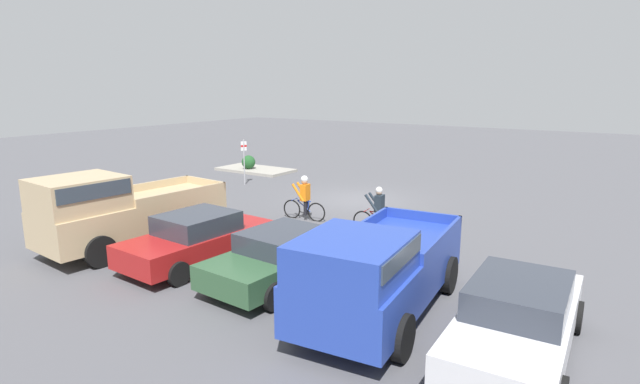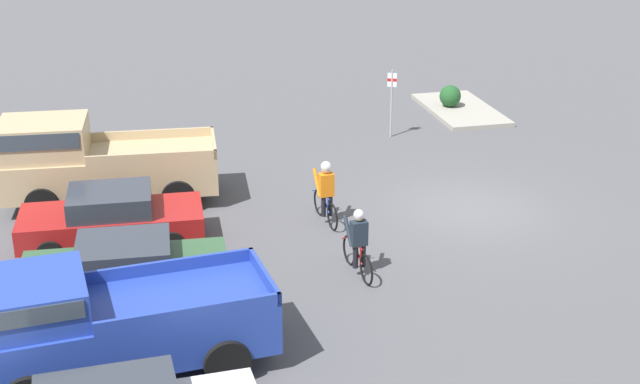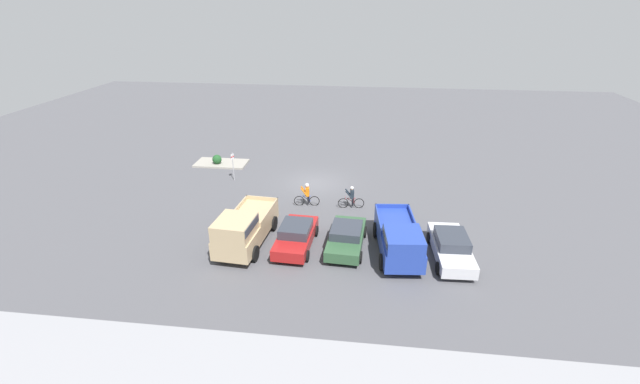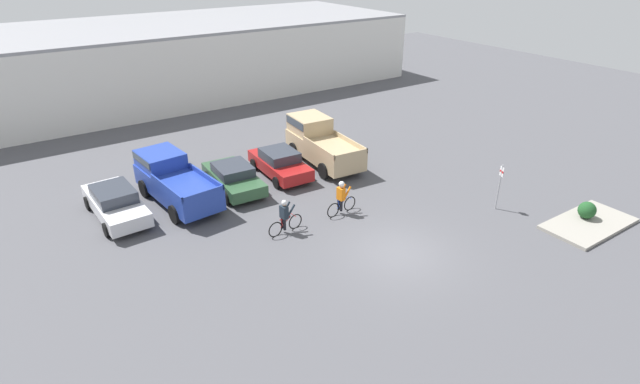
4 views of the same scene
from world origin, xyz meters
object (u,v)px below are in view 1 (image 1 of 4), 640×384
Objects in this scene: pickup_truck_0 at (377,269)px; cyclist_0 at (304,197)px; sedan_0 at (517,318)px; sedan_1 at (284,256)px; fire_lane_sign at (244,157)px; pickup_truck_1 at (119,209)px; shrub at (249,162)px; cyclist_1 at (378,210)px; sedan_2 at (198,238)px.

cyclist_0 is (5.81, -5.62, -0.27)m from pickup_truck_0.
sedan_0 is 0.85× the size of pickup_truck_0.
fire_lane_sign reaches higher than sedan_1.
fire_lane_sign is at bearing -37.77° from pickup_truck_0.
sedan_0 is 2.77× the size of cyclist_0.
shrub is (5.94, -12.38, -0.67)m from pickup_truck_1.
cyclist_1 is at bearing -179.91° from cyclist_0.
sedan_1 is 1.00× the size of sedan_2.
sedan_0 is 10.17m from cyclist_0.
cyclist_0 is (8.56, -5.48, 0.12)m from sedan_0.
fire_lane_sign is (6.40, -8.99, 0.65)m from sedan_2.
pickup_truck_0 is at bearing 116.66° from cyclist_1.
shrub is at bearing -64.38° from pickup_truck_1.
sedan_1 reaches higher than shrub.
sedan_2 is (5.64, -0.34, -0.41)m from pickup_truck_0.
pickup_truck_0 is 7.33× the size of shrub.
sedan_2 is (8.40, -0.20, -0.02)m from sedan_0.
sedan_1 is at bearing -11.04° from pickup_truck_0.
pickup_truck_1 reaches higher than cyclist_1.
pickup_truck_1 is 2.54× the size of fire_lane_sign.
sedan_0 is 8.40m from sedan_2.
pickup_truck_0 reaches higher than shrub.
sedan_2 is 1.96× the size of fire_lane_sign.
pickup_truck_0 is at bearing -179.46° from pickup_truck_1.
sedan_1 is (2.84, -0.55, -0.43)m from pickup_truck_0.
shrub is at bearing -53.74° from sedan_2.
sedan_1 is 5.70m from pickup_truck_1.
sedan_2 is 5.99m from cyclist_1.
cyclist_1 is at bearing 150.06° from shrub.
cyclist_0 is at bearing 149.24° from fire_lane_sign.
cyclist_0 is at bearing 0.09° from cyclist_1.
pickup_truck_0 is 1.29× the size of sedan_2.
sedan_1 is at bearing 120.34° from cyclist_0.
cyclist_0 is (-2.67, -5.70, -0.37)m from pickup_truck_1.
pickup_truck_1 is 3.28× the size of cyclist_0.
sedan_2 is 5.29m from cyclist_0.
fire_lane_sign is (9.20, -8.77, 0.67)m from sedan_1.
pickup_truck_1 is 10.06m from fire_lane_sign.
pickup_truck_1 is 3.23× the size of cyclist_1.
cyclist_0 is at bearing -32.60° from sedan_0.
sedan_1 is at bearing -4.21° from sedan_0.
sedan_0 is at bearing 147.40° from cyclist_0.
pickup_truck_1 is at bearing 64.86° from cyclist_0.
pickup_truck_0 is at bearing 176.57° from sedan_2.
cyclist_0 is 0.78× the size of fire_lane_sign.
cyclist_1 reaches higher than sedan_0.
pickup_truck_1 is 8.04m from cyclist_1.
cyclist_0 is 0.98× the size of cyclist_1.
fire_lane_sign reaches higher than cyclist_0.
sedan_1 is 2.54× the size of cyclist_0.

